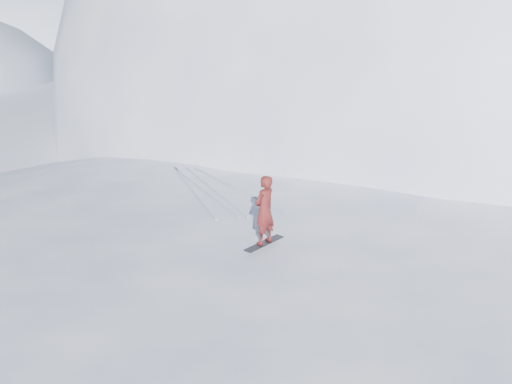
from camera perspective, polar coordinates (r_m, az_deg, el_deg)
The scene contains 8 objects.
ground at distance 16.53m, azimuth -0.95°, elevation -12.08°, with size 400.00×400.00×0.00m, color white.
near_ridge at distance 19.31m, azimuth 0.17°, elevation -7.36°, with size 36.00×28.00×4.80m, color white.
summit_peak at distance 47.81m, azimuth 19.13°, elevation 7.22°, with size 60.00×56.00×56.00m, color white.
peak_shoulder at distance 37.27m, azimuth 7.95°, elevation 5.16°, with size 28.00×24.00×18.00m, color white.
wind_bumps at distance 18.28m, azimuth -4.04°, elevation -8.97°, with size 16.00×14.40×1.00m.
snowboard at distance 14.96m, azimuth 0.84°, elevation -5.14°, with size 1.35×0.25×0.02m, color black.
snowboarder at distance 14.62m, azimuth 0.85°, elevation -1.81°, with size 0.67×0.44×1.83m, color maroon.
board_tracks at distance 19.39m, azimuth -4.58°, elevation 0.39°, with size 2.95×5.97×0.04m.
Camera 1 is at (-2.85, -13.98, 8.36)m, focal length 40.00 mm.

